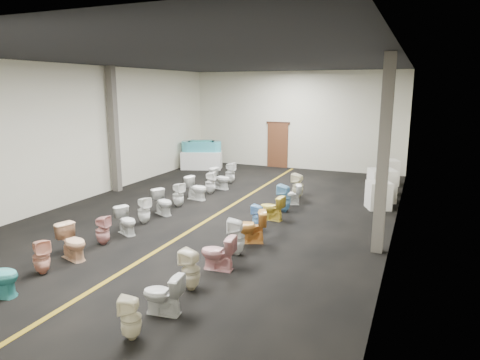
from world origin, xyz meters
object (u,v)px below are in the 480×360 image
Objects in this scene: toilet_right_6 at (258,217)px; toilet_right_8 at (284,198)px; display_table at (202,160)px; appliance_crate_c at (385,182)px; toilet_left_3 at (103,230)px; toilet_right_4 at (236,237)px; toilet_left_6 at (163,202)px; toilet_right_9 at (291,195)px; toilet_left_5 at (144,210)px; toilet_left_10 at (221,179)px; toilet_left_4 at (127,221)px; appliance_crate_d at (388,172)px; toilet_right_3 at (218,253)px; toilet_right_10 at (298,186)px; toilet_left_1 at (41,257)px; toilet_left_8 at (197,188)px; bathtub at (201,146)px; toilet_left_9 at (210,183)px; toilet_right_0 at (131,318)px; toilet_right_2 at (191,270)px; appliance_crate_a at (378,195)px; toilet_left_7 at (178,195)px; toilet_right_5 at (250,227)px; toilet_right_1 at (163,294)px; toilet_right_7 at (272,208)px; toilet_left_2 at (73,242)px; appliance_crate_b at (382,185)px; toilet_left_11 at (230,173)px.

toilet_right_6 is 0.80× the size of toilet_right_8.
display_table reaches higher than appliance_crate_c.
toilet_left_3 is 0.85× the size of toilet_right_4.
toilet_left_6 reaches higher than toilet_right_9.
appliance_crate_c reaches higher than toilet_right_6.
toilet_left_5 is 4.65m from toilet_left_10.
toilet_left_4 is 0.93× the size of toilet_left_5.
appliance_crate_d is 1.25× the size of toilet_left_10.
toilet_right_10 is (-0.09, 6.51, 0.05)m from toilet_right_3.
toilet_left_1 is at bearing 171.45° from toilet_left_3.
toilet_left_8 is 1.18× the size of toilet_right_9.
toilet_left_8 is 1.05× the size of toilet_right_3.
toilet_left_9 is at bearing -79.41° from bathtub.
display_table is at bearing 44.14° from toilet_left_6.
toilet_left_1 is 1.07× the size of toilet_right_0.
toilet_right_8 reaches higher than toilet_left_3.
toilet_right_4 reaches higher than toilet_right_2.
appliance_crate_d is at bearing 90.00° from appliance_crate_a.
toilet_left_10 is at bearing -165.21° from toilet_right_4.
toilet_right_2 reaches higher than toilet_left_7.
toilet_right_5 reaches higher than toilet_right_9.
toilet_right_0 is 4.56m from toilet_right_5.
toilet_right_1 is 1.04× the size of toilet_right_6.
toilet_right_4 is (5.76, -9.12, -0.64)m from bathtub.
toilet_left_4 is 4.37m from toilet_right_1.
toilet_right_7 is at bearing -41.34° from toilet_left_5.
toilet_left_5 is at bearing -144.92° from appliance_crate_a.
toilet_left_5 is at bearing -174.01° from toilet_left_8.
toilet_right_5 is at bearing -23.66° from toilet_right_9.
toilet_right_8 is at bearing 166.45° from toilet_right_4.
toilet_left_7 is at bearing -87.72° from toilet_right_9.
toilet_left_2 is 1.03× the size of toilet_left_5.
toilet_right_10 is at bearing -53.01° from bathtub.
appliance_crate_b is 2.78m from toilet_right_10.
toilet_left_9 is 1.84m from toilet_left_11.
toilet_left_11 is at bearing -7.88° from toilet_left_9.
appliance_crate_c is 10.81m from toilet_left_2.
toilet_right_3 is at bearing -60.22° from display_table.
toilet_left_10 is at bearing -10.77° from toilet_left_9.
appliance_crate_c is 4.54m from toilet_right_8.
toilet_left_7 is at bearing 23.45° from toilet_left_1.
display_table is 2.47× the size of toilet_left_1.
toilet_right_10 reaches higher than toilet_right_5.
appliance_crate_a reaches higher than toilet_right_10.
toilet_right_0 is 1.79m from toilet_right_2.
toilet_right_4 is at bearing 173.34° from toilet_right_3.
toilet_left_3 is at bearing -96.71° from bathtub.
toilet_right_7 is (3.20, 0.75, -0.01)m from toilet_left_6.
toilet_right_4 reaches higher than toilet_left_3.
toilet_right_10 reaches higher than toilet_left_7.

